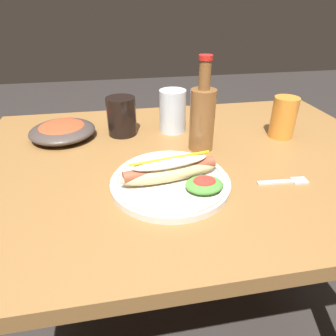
# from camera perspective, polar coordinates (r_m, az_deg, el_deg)

# --- Properties ---
(ground_plane) EXTENTS (8.00, 8.00, 0.00)m
(ground_plane) POSITION_cam_1_polar(r_m,az_deg,el_deg) (1.33, 2.53, -27.08)
(ground_plane) COLOR #2D2826
(dining_table) EXTENTS (1.17, 0.83, 0.74)m
(dining_table) POSITION_cam_1_polar(r_m,az_deg,el_deg) (0.87, 3.45, -4.07)
(dining_table) COLOR olive
(dining_table) RESTS_ON ground_plane
(hot_dog_plate) EXTENTS (0.27, 0.27, 0.08)m
(hot_dog_plate) POSITION_cam_1_polar(r_m,az_deg,el_deg) (0.67, 0.79, -1.98)
(hot_dog_plate) COLOR silver
(hot_dog_plate) RESTS_ON dining_table
(fork) EXTENTS (0.12, 0.03, 0.00)m
(fork) POSITION_cam_1_polar(r_m,az_deg,el_deg) (0.75, 21.78, -2.40)
(fork) COLOR silver
(fork) RESTS_ON dining_table
(soda_cup) EXTENTS (0.09, 0.09, 0.12)m
(soda_cup) POSITION_cam_1_polar(r_m,az_deg,el_deg) (0.94, -8.88, 9.78)
(soda_cup) COLOR black
(soda_cup) RESTS_ON dining_table
(water_cup) EXTENTS (0.08, 0.08, 0.13)m
(water_cup) POSITION_cam_1_polar(r_m,az_deg,el_deg) (0.95, 0.88, 10.85)
(water_cup) COLOR silver
(water_cup) RESTS_ON dining_table
(extra_cup) EXTENTS (0.07, 0.07, 0.12)m
(extra_cup) POSITION_cam_1_polar(r_m,az_deg,el_deg) (0.97, 21.26, 9.01)
(extra_cup) COLOR orange
(extra_cup) RESTS_ON dining_table
(glass_bottle) EXTENTS (0.07, 0.07, 0.25)m
(glass_bottle) POSITION_cam_1_polar(r_m,az_deg,el_deg) (0.82, 6.60, 9.88)
(glass_bottle) COLOR brown
(glass_bottle) RESTS_ON dining_table
(side_bowl) EXTENTS (0.20, 0.20, 0.05)m
(side_bowl) POSITION_cam_1_polar(r_m,az_deg,el_deg) (0.97, -19.59, 6.84)
(side_bowl) COLOR #423833
(side_bowl) RESTS_ON dining_table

